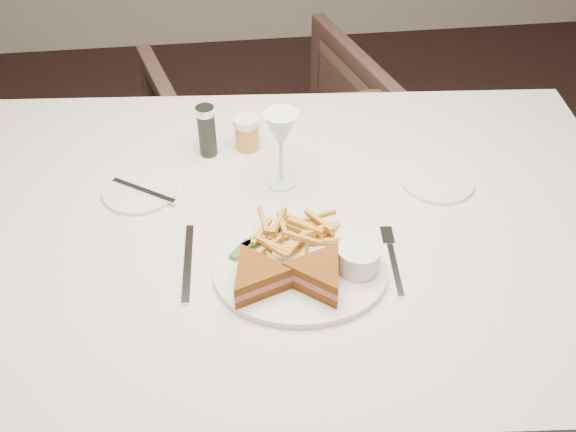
{
  "coord_description": "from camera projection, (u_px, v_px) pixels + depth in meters",
  "views": [
    {
      "loc": [
        -0.3,
        -0.82,
        1.62
      ],
      "look_at": [
        -0.19,
        0.1,
        0.8
      ],
      "focal_mm": 40.0,
      "sensor_mm": 36.0,
      "label": 1
    }
  ],
  "objects": [
    {
      "name": "table",
      "position": [
        285.0,
        334.0,
        1.55
      ],
      "size": [
        1.54,
        1.1,
        0.75
      ],
      "primitive_type": "cube",
      "rotation": [
        0.0,
        0.0,
        -0.09
      ],
      "color": "silver",
      "rests_on": "ground"
    },
    {
      "name": "chair_far",
      "position": [
        270.0,
        143.0,
        2.19
      ],
      "size": [
        0.84,
        0.81,
        0.72
      ],
      "primitive_type": "imported",
      "rotation": [
        0.0,
        0.0,
        3.41
      ],
      "color": "#47322B",
      "rests_on": "ground"
    },
    {
      "name": "table_setting",
      "position": [
        289.0,
        226.0,
        1.23
      ],
      "size": [
        0.8,
        0.62,
        0.18
      ],
      "color": "white",
      "rests_on": "table"
    }
  ]
}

